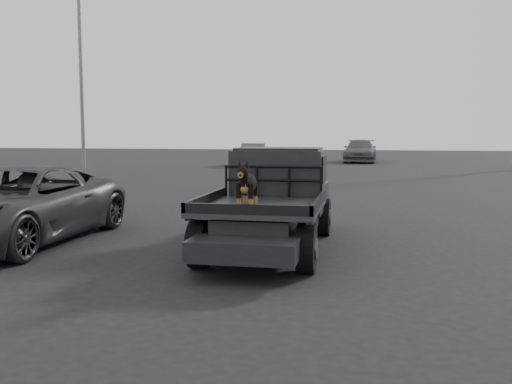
% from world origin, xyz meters
% --- Properties ---
extents(ground, '(120.00, 120.00, 0.00)m').
position_xyz_m(ground, '(0.00, 0.00, 0.00)').
color(ground, black).
rests_on(ground, ground).
extents(flatbed_ute, '(2.00, 5.40, 0.92)m').
position_xyz_m(flatbed_ute, '(0.68, 2.41, 0.46)').
color(flatbed_ute, black).
rests_on(flatbed_ute, ground).
extents(ute_cab, '(1.72, 1.30, 0.88)m').
position_xyz_m(ute_cab, '(0.68, 3.36, 1.36)').
color(ute_cab, black).
rests_on(ute_cab, flatbed_ute).
extents(headache_rack, '(1.80, 0.08, 0.55)m').
position_xyz_m(headache_rack, '(0.68, 2.61, 1.20)').
color(headache_rack, black).
rests_on(headache_rack, flatbed_ute).
extents(dog, '(0.32, 0.60, 0.74)m').
position_xyz_m(dog, '(0.64, 0.54, 1.29)').
color(dog, black).
rests_on(dog, flatbed_ute).
extents(parked_suv, '(2.44, 5.25, 1.46)m').
position_xyz_m(parked_suv, '(-4.15, 1.96, 0.73)').
color(parked_suv, '#323137').
rests_on(parked_suv, ground).
extents(distant_car_a, '(2.19, 4.42, 1.39)m').
position_xyz_m(distant_car_a, '(-4.62, 26.98, 0.70)').
color(distant_car_a, '#525357').
rests_on(distant_car_a, ground).
extents(distant_car_b, '(2.30, 5.41, 1.56)m').
position_xyz_m(distant_car_b, '(1.82, 32.93, 0.78)').
color(distant_car_b, '#4E4E53').
rests_on(distant_car_b, ground).
extents(floodlight_near, '(1.08, 0.28, 14.44)m').
position_xyz_m(floodlight_near, '(-11.35, 18.22, 7.82)').
color(floodlight_near, slate).
rests_on(floodlight_near, ground).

